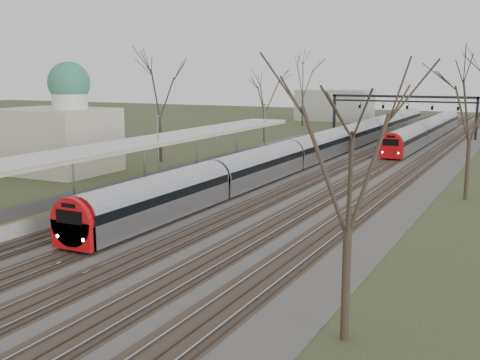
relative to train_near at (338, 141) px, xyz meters
The scene contains 10 objects.
track_bed 8.82m from the train_near, 71.49° to the right, with size 24.00×160.00×0.22m.
platform 26.60m from the train_near, 104.27° to the right, with size 3.50×69.00×1.00m, color #9E9B93.
canopy 31.07m from the train_near, 102.21° to the right, with size 4.10×50.00×3.11m.
dome_building 31.82m from the train_near, 127.26° to the right, with size 10.00×8.00×10.30m.
signal_gantry 22.17m from the train_near, 82.68° to the left, with size 21.00×0.59×6.08m.
tree_west_far 22.04m from the train_near, 133.54° to the right, with size 5.50×5.50×11.33m.
tree_east_near 50.94m from the train_near, 72.19° to the right, with size 4.50×4.50×9.27m.
tree_east_far 27.53m from the train_near, 52.18° to the right, with size 5.00×5.00×10.30m.
train_near is the anchor object (origin of this frame).
train_far 19.75m from the train_near, 69.24° to the left, with size 2.62×45.21×3.05m.
Camera 1 is at (18.60, -4.30, 9.27)m, focal length 45.00 mm.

